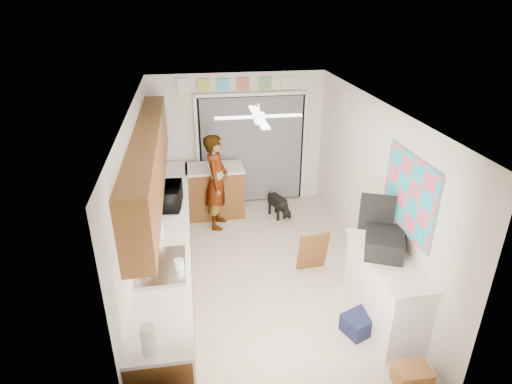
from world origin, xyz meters
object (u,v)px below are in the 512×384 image
soap_bottle (159,226)px  navy_crate (360,323)px  suitcase (384,243)px  paper_towel_roll (148,339)px  man (217,182)px  microwave (168,196)px  dog (277,205)px  cardboard_box (412,377)px

soap_bottle → navy_crate: 2.77m
soap_bottle → suitcase: (2.68, -0.76, -0.05)m
paper_towel_roll → man: (0.87, 3.80, -0.24)m
microwave → dog: size_ratio=1.02×
soap_bottle → microwave: bearing=84.4°
cardboard_box → dog: bearing=99.4°
dog → navy_crate: bearing=-104.0°
suitcase → navy_crate: size_ratio=1.52×
cardboard_box → man: man is taller
soap_bottle → man: size_ratio=0.20×
navy_crate → paper_towel_roll: bearing=-159.3°
soap_bottle → cardboard_box: 3.37m
suitcase → man: 3.20m
navy_crate → man: size_ratio=0.23×
microwave → man: bearing=-33.7°
cardboard_box → microwave: bearing=132.4°
microwave → soap_bottle: bearing=179.0°
soap_bottle → dog: (1.96, 2.02, -0.89)m
soap_bottle → paper_towel_roll: size_ratio=1.21×
soap_bottle → cardboard_box: size_ratio=0.94×
paper_towel_roll → man: 3.91m
man → suitcase: bearing=-132.2°
microwave → cardboard_box: microwave is taller
suitcase → cardboard_box: bearing=-69.7°
microwave → suitcase: bearing=-117.6°
microwave → navy_crate: microwave is taller
soap_bottle → suitcase: bearing=-15.9°
soap_bottle → paper_towel_roll: 1.94m
microwave → dog: bearing=-53.9°
cardboard_box → dog: size_ratio=0.64×
microwave → cardboard_box: (2.52, -2.77, -0.99)m
microwave → soap_bottle: size_ratio=1.70×
soap_bottle → man: 2.07m
suitcase → paper_towel_roll: bearing=-132.4°
suitcase → navy_crate: (-0.32, -0.29, -0.95)m
microwave → suitcase: (2.59, -1.64, -0.04)m
man → dog: size_ratio=2.95×
soap_bottle → dog: size_ratio=0.60×
paper_towel_roll → navy_crate: bearing=20.7°
soap_bottle → cardboard_box: (2.61, -1.89, -1.00)m
suitcase → man: man is taller
dog → paper_towel_roll: bearing=-137.7°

